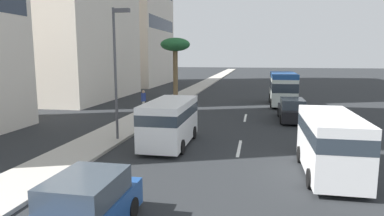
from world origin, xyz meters
The scene contains 12 objects.
ground_plane centered at (31.50, 0.00, 0.00)m, with size 198.00×198.00×0.00m, color #26282B.
sidewalk_right centered at (31.50, 7.63, 0.07)m, with size 162.00×2.64×0.15m, color #B2ADA3.
lane_stripe_mid centered at (13.94, 0.00, 0.01)m, with size 3.20×0.16×0.01m, color silver.
lane_stripe_far centered at (22.70, 0.00, 0.01)m, with size 3.20×0.16×0.01m, color silver.
car_lead centered at (22.20, -3.34, 0.77)m, with size 4.79×1.80×1.62m.
car_second centered at (4.42, 3.51, 0.77)m, with size 4.17×1.88×1.63m.
van_third centered at (13.92, 3.65, 1.36)m, with size 5.30×2.16×2.37m.
van_fourth centered at (10.59, -3.70, 1.40)m, with size 5.13×2.05×2.45m.
minibus_fifth centered at (30.18, -3.22, 1.69)m, with size 6.52×2.36×3.08m.
pedestrian_near_lamp centered at (23.23, 8.28, 1.12)m, with size 0.39×0.35×1.75m.
palm_tree centered at (32.06, 7.71, 5.55)m, with size 3.09×3.09×6.38m.
street_lamp centered at (14.14, 6.60, 4.47)m, with size 0.24×0.97×7.04m.
Camera 1 is at (-3.23, -0.81, 4.73)m, focal length 32.00 mm.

